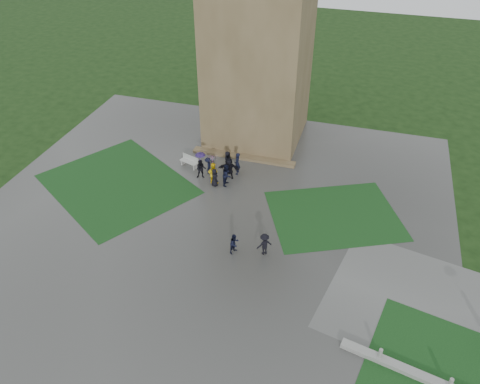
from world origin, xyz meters
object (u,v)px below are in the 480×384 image
(tower, at_px, (259,38))
(bench, at_px, (189,161))
(pedestrian_mid, at_px, (235,243))
(pedestrian_near, at_px, (264,244))

(tower, bearing_deg, bench, -119.67)
(bench, bearing_deg, tower, 78.73)
(bench, height_order, pedestrian_mid, pedestrian_mid)
(tower, bearing_deg, pedestrian_mid, -80.22)
(tower, distance_m, bench, 11.65)
(bench, bearing_deg, pedestrian_near, -25.97)
(pedestrian_near, bearing_deg, bench, -83.26)
(bench, xyz_separation_m, pedestrian_near, (8.55, -8.36, 0.32))
(tower, xyz_separation_m, pedestrian_mid, (2.71, -15.70, -8.25))
(tower, height_order, pedestrian_near, tower)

